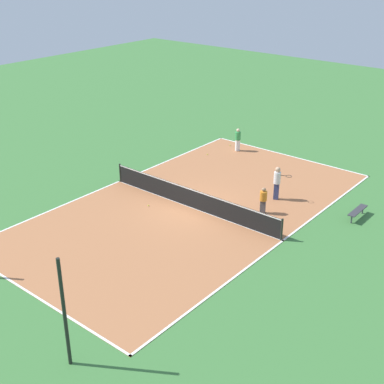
{
  "coord_description": "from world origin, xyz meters",
  "views": [
    {
      "loc": [
        -15.61,
        19.06,
        12.23
      ],
      "look_at": [
        0.0,
        0.0,
        0.9
      ],
      "focal_mm": 50.0,
      "sensor_mm": 36.0,
      "label": 1
    }
  ],
  "objects_px": {
    "tennis_net": "(192,198)",
    "player_center_orange": "(263,199)",
    "player_near_white": "(277,181)",
    "bench": "(358,211)",
    "player_far_green": "(238,138)",
    "tennis_ball_near_net": "(230,145)",
    "tennis_ball_midcourt": "(207,154)",
    "fence_post_back_left": "(64,313)",
    "tennis_ball_right_alley": "(148,205)"
  },
  "relations": [
    {
      "from": "tennis_net",
      "to": "fence_post_back_left",
      "type": "distance_m",
      "value": 12.04
    },
    {
      "from": "tennis_net",
      "to": "tennis_ball_near_net",
      "type": "distance_m",
      "value": 9.76
    },
    {
      "from": "tennis_ball_near_net",
      "to": "player_center_orange",
      "type": "bearing_deg",
      "value": 134.95
    },
    {
      "from": "tennis_net",
      "to": "player_far_green",
      "type": "relative_size",
      "value": 7.03
    },
    {
      "from": "tennis_ball_midcourt",
      "to": "tennis_net",
      "type": "bearing_deg",
      "value": 121.88
    },
    {
      "from": "player_center_orange",
      "to": "tennis_ball_midcourt",
      "type": "bearing_deg",
      "value": -51.64
    },
    {
      "from": "fence_post_back_left",
      "to": "bench",
      "type": "bearing_deg",
      "value": -100.67
    },
    {
      "from": "tennis_ball_midcourt",
      "to": "tennis_ball_right_alley",
      "type": "xyz_separation_m",
      "value": [
        -2.22,
        7.85,
        0.0
      ]
    },
    {
      "from": "player_center_orange",
      "to": "tennis_ball_near_net",
      "type": "relative_size",
      "value": 20.63
    },
    {
      "from": "player_center_orange",
      "to": "tennis_ball_midcourt",
      "type": "relative_size",
      "value": 20.63
    },
    {
      "from": "tennis_ball_midcourt",
      "to": "tennis_ball_near_net",
      "type": "bearing_deg",
      "value": -92.47
    },
    {
      "from": "tennis_ball_midcourt",
      "to": "player_center_orange",
      "type": "bearing_deg",
      "value": 146.49
    },
    {
      "from": "tennis_ball_right_alley",
      "to": "fence_post_back_left",
      "type": "xyz_separation_m",
      "value": [
        -5.97,
        9.92,
        1.92
      ]
    },
    {
      "from": "fence_post_back_left",
      "to": "tennis_ball_right_alley",
      "type": "bearing_deg",
      "value": -58.93
    },
    {
      "from": "bench",
      "to": "player_far_green",
      "type": "relative_size",
      "value": 1.07
    },
    {
      "from": "tennis_net",
      "to": "player_near_white",
      "type": "distance_m",
      "value": 4.61
    },
    {
      "from": "tennis_net",
      "to": "bench",
      "type": "bearing_deg",
      "value": -148.64
    },
    {
      "from": "tennis_net",
      "to": "tennis_ball_near_net",
      "type": "relative_size",
      "value": 156.48
    },
    {
      "from": "player_far_green",
      "to": "tennis_ball_near_net",
      "type": "bearing_deg",
      "value": -86.48
    },
    {
      "from": "tennis_net",
      "to": "tennis_ball_near_net",
      "type": "bearing_deg",
      "value": -65.94
    },
    {
      "from": "player_near_white",
      "to": "player_far_green",
      "type": "relative_size",
      "value": 1.21
    },
    {
      "from": "bench",
      "to": "tennis_ball_midcourt",
      "type": "bearing_deg",
      "value": -101.48
    },
    {
      "from": "bench",
      "to": "player_center_orange",
      "type": "xyz_separation_m",
      "value": [
        3.9,
        2.52,
        0.42
      ]
    },
    {
      "from": "tennis_net",
      "to": "player_center_orange",
      "type": "height_order",
      "value": "player_center_orange"
    },
    {
      "from": "player_far_green",
      "to": "fence_post_back_left",
      "type": "bearing_deg",
      "value": 50.48
    },
    {
      "from": "player_center_orange",
      "to": "player_far_green",
      "type": "relative_size",
      "value": 0.93
    },
    {
      "from": "tennis_ball_near_net",
      "to": "tennis_net",
      "type": "bearing_deg",
      "value": 114.06
    },
    {
      "from": "player_near_white",
      "to": "tennis_ball_midcourt",
      "type": "distance_m",
      "value": 7.56
    },
    {
      "from": "bench",
      "to": "fence_post_back_left",
      "type": "relative_size",
      "value": 0.41
    },
    {
      "from": "tennis_net",
      "to": "player_far_green",
      "type": "distance_m",
      "value": 8.96
    },
    {
      "from": "tennis_net",
      "to": "player_near_white",
      "type": "height_order",
      "value": "player_near_white"
    },
    {
      "from": "tennis_ball_midcourt",
      "to": "fence_post_back_left",
      "type": "xyz_separation_m",
      "value": [
        -8.19,
        17.77,
        1.92
      ]
    },
    {
      "from": "player_far_green",
      "to": "player_center_orange",
      "type": "bearing_deg",
      "value": 73.37
    },
    {
      "from": "tennis_ball_midcourt",
      "to": "tennis_ball_right_alley",
      "type": "bearing_deg",
      "value": 105.76
    },
    {
      "from": "tennis_ball_near_net",
      "to": "fence_post_back_left",
      "type": "distance_m",
      "value": 21.77
    },
    {
      "from": "tennis_net",
      "to": "player_center_orange",
      "type": "xyz_separation_m",
      "value": [
        -3.14,
        -1.77,
        0.23
      ]
    },
    {
      "from": "player_center_orange",
      "to": "tennis_ball_midcourt",
      "type": "xyz_separation_m",
      "value": [
        7.22,
        -4.78,
        -0.75
      ]
    },
    {
      "from": "tennis_ball_right_alley",
      "to": "tennis_net",
      "type": "bearing_deg",
      "value": -144.9
    },
    {
      "from": "tennis_ball_midcourt",
      "to": "tennis_ball_near_net",
      "type": "distance_m",
      "value": 2.35
    },
    {
      "from": "player_far_green",
      "to": "player_near_white",
      "type": "bearing_deg",
      "value": 81.05
    },
    {
      "from": "tennis_net",
      "to": "player_far_green",
      "type": "height_order",
      "value": "player_far_green"
    },
    {
      "from": "bench",
      "to": "tennis_ball_near_net",
      "type": "bearing_deg",
      "value": -112.7
    },
    {
      "from": "tennis_ball_midcourt",
      "to": "fence_post_back_left",
      "type": "height_order",
      "value": "fence_post_back_left"
    },
    {
      "from": "tennis_net",
      "to": "player_near_white",
      "type": "relative_size",
      "value": 5.81
    },
    {
      "from": "fence_post_back_left",
      "to": "tennis_ball_near_net",
      "type": "bearing_deg",
      "value": -68.1
    },
    {
      "from": "tennis_ball_near_net",
      "to": "tennis_ball_right_alley",
      "type": "height_order",
      "value": "same"
    },
    {
      "from": "tennis_ball_right_alley",
      "to": "player_center_orange",
      "type": "bearing_deg",
      "value": -148.41
    },
    {
      "from": "player_far_green",
      "to": "tennis_ball_right_alley",
      "type": "relative_size",
      "value": 22.26
    },
    {
      "from": "tennis_net",
      "to": "bench",
      "type": "relative_size",
      "value": 6.55
    },
    {
      "from": "player_center_orange",
      "to": "tennis_ball_near_net",
      "type": "height_order",
      "value": "player_center_orange"
    }
  ]
}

